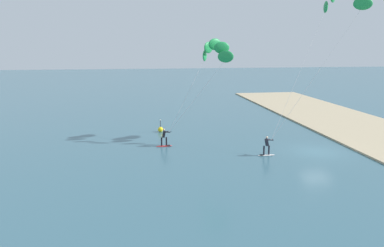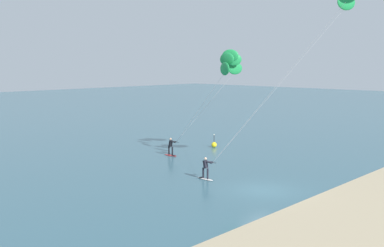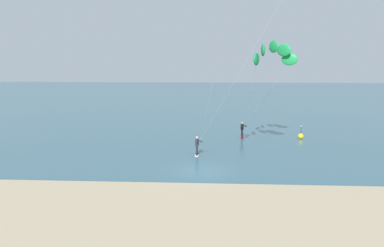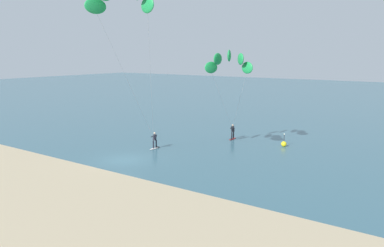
% 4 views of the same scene
% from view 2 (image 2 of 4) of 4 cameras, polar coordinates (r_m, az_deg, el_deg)
% --- Properties ---
extents(ground_plane, '(240.00, 240.00, 0.00)m').
position_cam_2_polar(ground_plane, '(31.69, 8.89, -8.26)').
color(ground_plane, '#386070').
extents(kitesurfer_nearshore, '(4.82, 7.36, 9.78)m').
position_cam_2_polar(kitesurfer_nearshore, '(40.26, 4.40, 7.06)').
color(kitesurfer_nearshore, red).
rests_on(kitesurfer_nearshore, ground).
extents(marker_buoy, '(0.56, 0.56, 1.38)m').
position_cam_2_polar(marker_buoy, '(47.04, 2.76, -2.63)').
color(marker_buoy, yellow).
rests_on(marker_buoy, ground).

